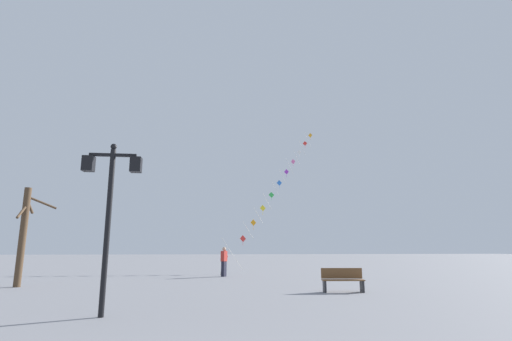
{
  "coord_description": "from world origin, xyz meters",
  "views": [
    {
      "loc": [
        0.64,
        -2.85,
        1.67
      ],
      "look_at": [
        3.72,
        24.7,
        7.27
      ],
      "focal_mm": 26.89,
      "sensor_mm": 36.0,
      "label": 1
    }
  ],
  "objects": [
    {
      "name": "kite_flyer",
      "position": [
        1.35,
        20.54,
        0.9
      ],
      "size": [
        0.47,
        0.6,
        1.71
      ],
      "rotation": [
        0.0,
        0.0,
        1.0
      ],
      "color": "#1E1E2D",
      "rests_on": "ground_plane"
    },
    {
      "name": "bare_tree",
      "position": [
        -7.71,
        15.4,
        2.3
      ],
      "size": [
        1.22,
        1.97,
        4.34
      ],
      "color": "#4C3826",
      "rests_on": "ground_plane"
    },
    {
      "name": "twin_lantern_lamp_post",
      "position": [
        -2.03,
        7.37,
        3.06
      ],
      "size": [
        1.49,
        0.28,
        4.39
      ],
      "color": "black",
      "rests_on": "ground_plane"
    },
    {
      "name": "park_bench",
      "position": [
        5.65,
        11.96,
        0.45
      ],
      "size": [
        1.64,
        0.59,
        0.89
      ],
      "rotation": [
        0.0,
        0.0,
        -0.1
      ],
      "color": "brown",
      "rests_on": "ground_plane"
    },
    {
      "name": "ground_plane",
      "position": [
        0.0,
        20.0,
        0.0
      ],
      "size": [
        160.0,
        160.0,
        0.0
      ],
      "primitive_type": "plane",
      "color": "gray"
    },
    {
      "name": "kite_train",
      "position": [
        6.06,
        28.12,
        6.95
      ],
      "size": [
        9.18,
        11.71,
        13.03
      ],
      "color": "brown",
      "rests_on": "ground_plane"
    }
  ]
}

